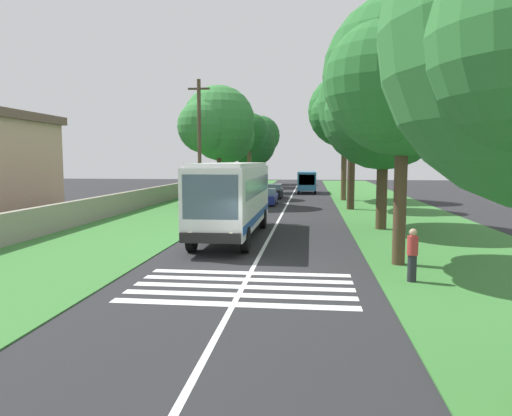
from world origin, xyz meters
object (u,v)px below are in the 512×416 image
(trailing_car_0, at_px, (266,197))
(roadside_tree_right_4, at_px, (350,114))
(roadside_tree_left_0, at_px, (248,133))
(roadside_tree_left_4, at_px, (259,137))
(roadside_tree_left_1, at_px, (252,145))
(trailing_minibus_0, at_px, (307,180))
(roadside_tree_right_0, at_px, (381,108))
(coach_bus, at_px, (233,195))
(roadside_tree_left_2, at_px, (225,137))
(utility_pole, at_px, (199,148))
(roadside_tree_right_2, at_px, (343,113))
(roadside_tree_right_3, at_px, (398,81))
(trailing_car_1, at_px, (274,191))
(roadside_tree_left_3, at_px, (216,124))
(pedestrian, at_px, (412,254))

(trailing_car_0, relative_size, roadside_tree_right_4, 0.43)
(roadside_tree_left_0, xyz_separation_m, roadside_tree_left_4, (20.18, 0.79, 0.56))
(trailing_car_0, distance_m, roadside_tree_left_1, 27.40)
(trailing_minibus_0, bearing_deg, roadside_tree_left_4, 21.19)
(roadside_tree_left_0, distance_m, roadside_tree_right_0, 31.69)
(coach_bus, bearing_deg, roadside_tree_left_2, 11.11)
(roadside_tree_left_1, xyz_separation_m, roadside_tree_right_4, (-29.85, -11.37, 1.33))
(utility_pole, bearing_deg, roadside_tree_right_2, -32.35)
(roadside_tree_right_4, bearing_deg, roadside_tree_left_1, 20.86)
(roadside_tree_right_0, bearing_deg, coach_bus, 116.40)
(roadside_tree_left_1, height_order, roadside_tree_right_3, roadside_tree_right_3)
(trailing_car_1, xyz_separation_m, roadside_tree_right_2, (-2.37, -6.77, 7.66))
(trailing_minibus_0, distance_m, roadside_tree_left_2, 13.09)
(roadside_tree_left_2, distance_m, roadside_tree_left_3, 7.84)
(trailing_car_1, distance_m, roadside_tree_right_4, 14.64)
(roadside_tree_left_3, bearing_deg, pedestrian, -155.67)
(coach_bus, height_order, utility_pole, utility_pole)
(roadside_tree_left_4, height_order, roadside_tree_right_2, roadside_tree_right_2)
(roadside_tree_left_4, height_order, roadside_tree_right_0, roadside_tree_left_4)
(roadside_tree_left_1, xyz_separation_m, roadside_tree_right_0, (-40.58, -12.15, 0.65))
(roadside_tree_left_0, relative_size, roadside_tree_right_2, 0.79)
(roadside_tree_right_3, bearing_deg, roadside_tree_right_2, 0.17)
(roadside_tree_left_4, relative_size, roadside_tree_right_3, 1.13)
(roadside_tree_left_0, xyz_separation_m, roadside_tree_right_0, (-29.62, -11.26, -0.33))
(roadside_tree_right_3, bearing_deg, roadside_tree_left_2, 21.36)
(roadside_tree_left_4, bearing_deg, trailing_car_1, -170.88)
(trailing_minibus_0, relative_size, roadside_tree_right_4, 0.61)
(utility_pole, bearing_deg, roadside_tree_left_1, 1.83)
(roadside_tree_left_1, relative_size, utility_pole, 1.06)
(roadside_tree_left_4, height_order, utility_pole, roadside_tree_left_4)
(trailing_minibus_0, xyz_separation_m, utility_pole, (-26.17, 6.77, 3.14))
(trailing_car_1, height_order, roadside_tree_right_2, roadside_tree_right_2)
(roadside_tree_left_0, distance_m, roadside_tree_right_2, 14.65)
(roadside_tree_left_3, bearing_deg, roadside_tree_left_4, 0.54)
(trailing_car_1, bearing_deg, coach_bus, 179.91)
(roadside_tree_left_4, bearing_deg, roadside_tree_right_4, -163.92)
(utility_pole, height_order, pedestrian, utility_pole)
(roadside_tree_right_3, bearing_deg, coach_bus, 50.98)
(coach_bus, distance_m, trailing_car_0, 17.95)
(trailing_car_0, bearing_deg, roadside_tree_left_3, 109.72)
(roadside_tree_right_0, relative_size, pedestrian, 6.21)
(trailing_car_1, distance_m, roadside_tree_right_0, 23.88)
(trailing_car_0, bearing_deg, roadside_tree_right_3, -163.63)
(trailing_minibus_0, height_order, roadside_tree_right_2, roadside_tree_right_2)
(roadside_tree_left_4, distance_m, pedestrian, 63.19)
(roadside_tree_left_4, bearing_deg, roadside_tree_left_0, -177.77)
(coach_bus, relative_size, trailing_minibus_0, 1.86)
(roadside_tree_right_0, distance_m, roadside_tree_right_2, 19.54)
(roadside_tree_left_2, xyz_separation_m, utility_pole, (-17.04, -1.38, -1.51))
(utility_pole, relative_size, pedestrian, 5.32)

